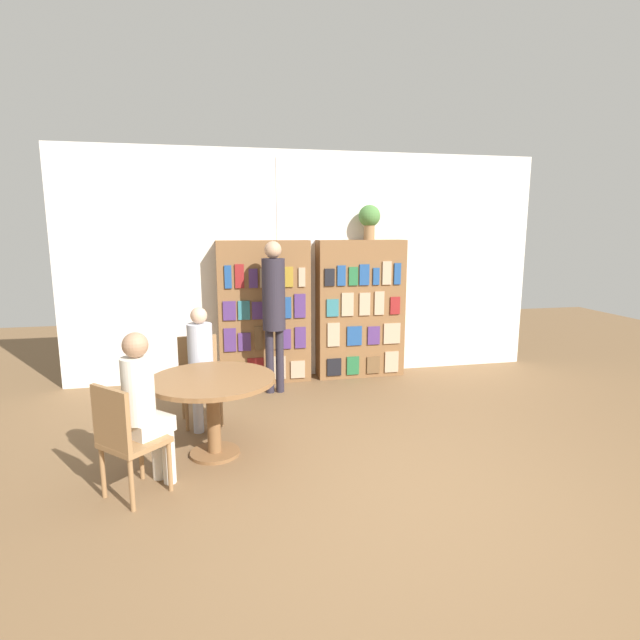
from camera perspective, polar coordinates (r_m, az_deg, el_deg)
The scene contains 11 objects.
ground_plane at distance 3.93m, azimuth 9.20°, elevation -20.16°, with size 16.00×16.00×0.00m, color brown.
wall_back at distance 6.75m, azimuth -1.11°, elevation 6.22°, with size 6.40×0.07×3.00m.
bookshelf_left at distance 6.53m, azimuth -6.39°, elevation 0.86°, with size 1.18×0.34×1.85m.
bookshelf_right at distance 6.78m, azimuth 4.63°, elevation 1.25°, with size 1.18×0.34×1.85m.
flower_vase at distance 6.74m, azimuth 5.67°, elevation 11.48°, with size 0.29×0.29×0.45m.
reading_table at distance 4.51m, azimuth -12.18°, elevation -8.06°, with size 1.10×1.10×0.71m.
chair_near_camera at distance 4.01m, azimuth -21.39°, elevation -12.26°, with size 0.57×0.57×0.89m.
chair_left_side at distance 5.38m, azimuth -13.59°, elevation -6.08°, with size 0.46×0.46×0.89m.
seated_reader_left at distance 5.16m, azimuth -13.42°, elevation -4.58°, with size 0.30×0.38×1.22m.
seated_reader_right at distance 4.04m, azimuth -19.44°, elevation -8.85°, with size 0.39×0.39×1.25m.
librarian_standing at distance 6.02m, azimuth -5.30°, elevation 2.08°, with size 0.28×0.55×1.85m.
Camera 1 is at (-1.27, -3.15, 1.99)m, focal length 28.00 mm.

